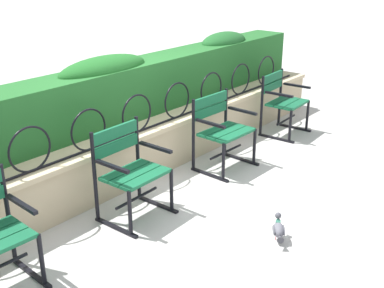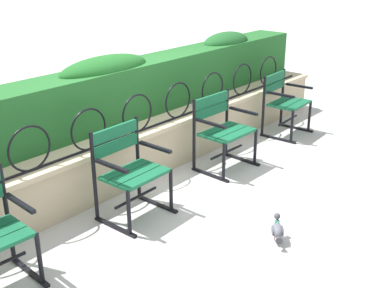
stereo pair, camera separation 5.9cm
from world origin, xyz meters
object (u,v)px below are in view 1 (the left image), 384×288
(park_chair_centre_left, at_px, (129,170))
(park_chair_centre_right, at_px, (221,129))
(pigeon_near_chairs, at_px, (279,230))
(park_chair_rightmost, at_px, (282,101))

(park_chair_centre_left, relative_size, park_chair_centre_right, 1.04)
(park_chair_centre_left, height_order, pigeon_near_chairs, park_chair_centre_left)
(park_chair_centre_left, bearing_deg, park_chair_centre_right, 0.68)
(park_chair_centre_left, relative_size, pigeon_near_chairs, 3.43)
(park_chair_centre_right, height_order, pigeon_near_chairs, park_chair_centre_right)
(park_chair_centre_left, height_order, park_chair_rightmost, park_chair_centre_left)
(pigeon_near_chairs, bearing_deg, park_chair_centre_right, 54.23)
(park_chair_rightmost, height_order, pigeon_near_chairs, park_chair_rightmost)
(park_chair_centre_left, xyz_separation_m, park_chair_centre_right, (1.45, 0.02, -0.00))
(pigeon_near_chairs, bearing_deg, park_chair_centre_left, 110.30)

